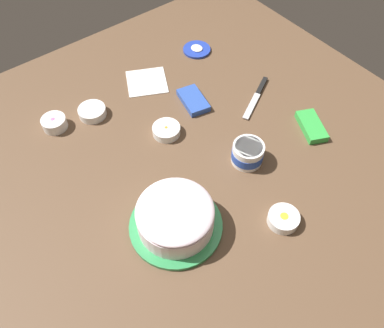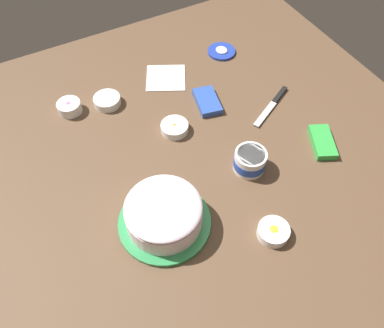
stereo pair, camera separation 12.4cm
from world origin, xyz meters
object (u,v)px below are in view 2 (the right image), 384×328
frosted_cake (164,215)px  sprinkle_bowl_pink (69,107)px  sprinkle_bowl_orange (175,127)px  candy_box_upper (322,142)px  paper_napkin (166,77)px  frosting_tub_lid (221,51)px  sprinkle_bowl_blue (107,101)px  frosting_tub (250,161)px  spreading_knife (274,102)px  sprinkle_bowl_yellow (273,231)px  candy_box_lower (207,101)px

frosted_cake → sprinkle_bowl_pink: (0.58, 0.10, -0.03)m
sprinkle_bowl_orange → candy_box_upper: 0.51m
sprinkle_bowl_pink → paper_napkin: sprinkle_bowl_pink is taller
candy_box_upper → frosting_tub_lid: bearing=29.9°
sprinkle_bowl_orange → paper_napkin: 0.28m
frosted_cake → sprinkle_bowl_blue: 0.55m
frosting_tub → sprinkle_bowl_pink: size_ratio=1.22×
sprinkle_bowl_pink → sprinkle_bowl_blue: bearing=-102.1°
paper_napkin → spreading_knife: bearing=-137.4°
sprinkle_bowl_yellow → sprinkle_bowl_blue: 0.76m
frosted_cake → frosting_tub: 0.33m
sprinkle_bowl_orange → frosting_tub_lid: bearing=-51.1°
frosting_tub → sprinkle_bowl_orange: size_ratio=1.08×
spreading_knife → sprinkle_bowl_pink: (0.32, 0.67, 0.02)m
candy_box_lower → paper_napkin: size_ratio=0.91×
frosted_cake → sprinkle_bowl_yellow: size_ratio=2.96×
candy_box_lower → candy_box_upper: bearing=-132.9°
sprinkle_bowl_orange → sprinkle_bowl_blue: size_ratio=0.98×
sprinkle_bowl_orange → sprinkle_bowl_pink: (0.26, 0.29, 0.01)m
frosting_tub_lid → candy_box_lower: (-0.23, 0.20, 0.01)m
spreading_knife → sprinkle_bowl_pink: bearing=64.8°
frosting_tub_lid → frosted_cake: bearing=137.6°
frosted_cake → spreading_knife: 0.63m
sprinkle_bowl_pink → candy_box_lower: sprinkle_bowl_pink is taller
sprinkle_bowl_orange → sprinkle_bowl_pink: 0.39m
sprinkle_bowl_blue → candy_box_lower: 0.37m
paper_napkin → sprinkle_bowl_blue: bearing=95.9°
frosting_tub_lid → sprinkle_bowl_pink: (-0.03, 0.66, 0.02)m
sprinkle_bowl_pink → sprinkle_bowl_blue: size_ratio=0.87×
candy_box_lower → candy_box_upper: (-0.36, -0.25, 0.00)m
frosting_tub → sprinkle_bowl_pink: 0.68m
frosting_tub → sprinkle_bowl_yellow: frosting_tub is taller
frosting_tub_lid → sprinkle_bowl_pink: 0.66m
sprinkle_bowl_yellow → candy_box_lower: size_ratio=0.68×
spreading_knife → paper_napkin: size_ratio=1.45×
frosted_cake → frosting_tub_lid: frosted_cake is taller
frosting_tub_lid → spreading_knife: bearing=-177.3°
spreading_knife → sprinkle_bowl_blue: size_ratio=2.21×
spreading_knife → sprinkle_bowl_pink: 0.75m
candy_box_upper → sprinkle_bowl_orange: bearing=80.0°
candy_box_upper → paper_napkin: 0.64m
sprinkle_bowl_orange → spreading_knife: bearing=-98.1°
frosted_cake → paper_napkin: (0.57, -0.28, -0.05)m
sprinkle_bowl_pink → paper_napkin: 0.38m
frosted_cake → frosting_tub_lid: bearing=-42.4°
sprinkle_bowl_yellow → candy_box_lower: bearing=-9.9°
frosted_cake → sprinkle_bowl_pink: size_ratio=3.20×
frosting_tub_lid → candy_box_lower: candy_box_lower is taller
frosted_cake → spreading_knife: (0.26, -0.57, -0.05)m
candy_box_lower → sprinkle_bowl_pink: bearing=78.5°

